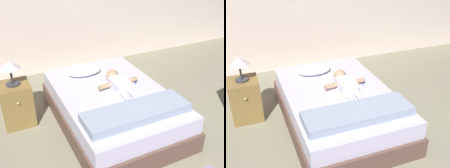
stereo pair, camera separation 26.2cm
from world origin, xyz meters
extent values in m
cube|color=brown|center=(-0.04, 1.13, 0.12)|extent=(1.28, 1.91, 0.23)
cube|color=silver|center=(-0.04, 1.13, 0.34)|extent=(1.22, 1.83, 0.20)
ellipsoid|color=white|center=(-0.17, 1.70, 0.50)|extent=(0.46, 0.27, 0.11)
cube|color=silver|center=(0.07, 1.14, 0.50)|extent=(0.20, 0.28, 0.12)
sphere|color=tan|center=(0.07, 1.35, 0.52)|extent=(0.16, 0.16, 0.16)
cylinder|color=tan|center=(-0.11, 1.18, 0.50)|extent=(0.18, 0.08, 0.06)
cylinder|color=tan|center=(0.25, 1.18, 0.50)|extent=(0.18, 0.07, 0.06)
cylinder|color=silver|center=(0.02, 0.93, 0.47)|extent=(0.06, 0.17, 0.06)
cylinder|color=silver|center=(0.12, 0.93, 0.47)|extent=(0.06, 0.17, 0.06)
cube|color=blue|center=(0.33, 1.19, 0.44)|extent=(0.07, 0.10, 0.01)
cube|color=white|center=(0.36, 1.24, 0.46)|extent=(0.02, 0.03, 0.01)
cube|color=olive|center=(-1.10, 1.63, 0.27)|extent=(0.36, 0.36, 0.54)
sphere|color=tan|center=(-1.10, 1.43, 0.39)|extent=(0.03, 0.03, 0.03)
cylinder|color=#333338|center=(-1.10, 1.63, 0.55)|extent=(0.16, 0.16, 0.02)
cylinder|color=#333338|center=(-1.10, 1.63, 0.66)|extent=(0.02, 0.02, 0.19)
cone|color=silver|center=(-1.10, 1.63, 0.80)|extent=(0.23, 0.23, 0.10)
cube|color=#919FB5|center=(-0.04, 0.55, 0.48)|extent=(1.15, 0.37, 0.09)
camera|label=1|loc=(-1.32, -1.46, 2.09)|focal=44.23mm
camera|label=2|loc=(-1.08, -1.57, 2.09)|focal=44.23mm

